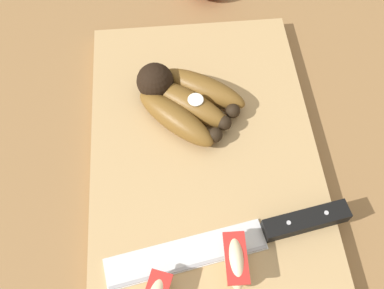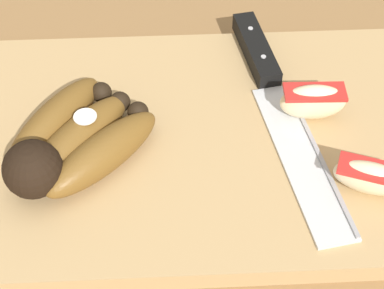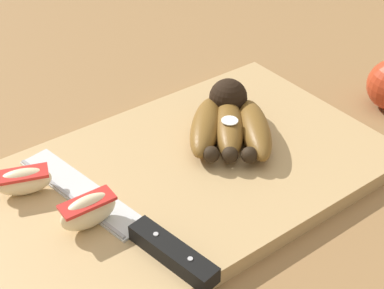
% 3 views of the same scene
% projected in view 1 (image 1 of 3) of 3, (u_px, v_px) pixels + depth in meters
% --- Properties ---
extents(ground_plane, '(6.00, 6.00, 0.00)m').
position_uv_depth(ground_plane, '(211.00, 170.00, 0.55)').
color(ground_plane, olive).
extents(cutting_board, '(0.47, 0.28, 0.02)m').
position_uv_depth(cutting_board, '(205.00, 165.00, 0.54)').
color(cutting_board, tan).
rests_on(cutting_board, ground_plane).
extents(banana_bunch, '(0.15, 0.15, 0.05)m').
position_uv_depth(banana_bunch, '(182.00, 99.00, 0.56)').
color(banana_bunch, black).
rests_on(banana_bunch, cutting_board).
extents(chefs_knife, '(0.08, 0.28, 0.02)m').
position_uv_depth(chefs_knife, '(265.00, 232.00, 0.48)').
color(chefs_knife, silver).
rests_on(chefs_knife, cutting_board).
extents(apple_wedge_near, '(0.06, 0.02, 0.04)m').
position_uv_depth(apple_wedge_near, '(235.00, 261.00, 0.45)').
color(apple_wedge_near, beige).
rests_on(apple_wedge_near, cutting_board).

